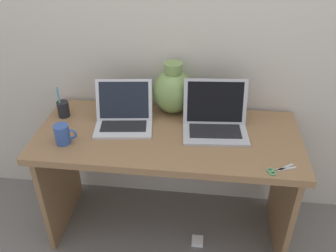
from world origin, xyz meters
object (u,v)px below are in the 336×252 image
at_px(coffee_mug, 63,134).
at_px(power_brick, 197,241).
at_px(laptop_left, 124,114).
at_px(green_vase, 173,91).
at_px(pen_cup, 63,108).
at_px(scissors, 276,170).
at_px(laptop_right, 215,117).

bearing_deg(coffee_mug, power_brick, 2.87).
bearing_deg(coffee_mug, laptop_left, 39.19).
height_order(green_vase, pen_cup, green_vase).
xyz_separation_m(coffee_mug, pen_cup, (-0.09, 0.26, -0.00)).
relative_size(green_vase, pen_cup, 1.65).
distance_m(laptop_left, coffee_mug, 0.35).
xyz_separation_m(scissors, power_brick, (-0.35, 0.14, -0.72)).
distance_m(laptop_left, laptop_right, 0.50).
bearing_deg(laptop_left, pen_cup, 174.49).
relative_size(pen_cup, scissors, 1.29).
bearing_deg(pen_cup, laptop_right, -1.85).
bearing_deg(pen_cup, laptop_left, -5.51).
bearing_deg(power_brick, green_vase, 118.96).
relative_size(green_vase, power_brick, 4.36).
distance_m(laptop_left, pen_cup, 0.37).
bearing_deg(scissors, green_vase, 137.63).
height_order(laptop_right, pen_cup, laptop_right).
bearing_deg(scissors, laptop_left, 157.81).
distance_m(pen_cup, power_brick, 1.14).
height_order(green_vase, coffee_mug, green_vase).
xyz_separation_m(laptop_right, pen_cup, (-0.87, 0.03, -0.02)).
bearing_deg(laptop_right, scissors, -48.53).
height_order(pen_cup, power_brick, pen_cup).
bearing_deg(coffee_mug, scissors, -5.49).
xyz_separation_m(green_vase, pen_cup, (-0.62, -0.13, -0.08)).
bearing_deg(coffee_mug, pen_cup, 109.82).
xyz_separation_m(coffee_mug, power_brick, (0.73, 0.04, -0.77)).
distance_m(laptop_right, scissors, 0.45).
xyz_separation_m(laptop_left, power_brick, (0.45, -0.19, -0.78)).
bearing_deg(green_vase, pen_cup, -167.90).
height_order(pen_cup, scissors, pen_cup).
relative_size(coffee_mug, scissors, 0.83).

